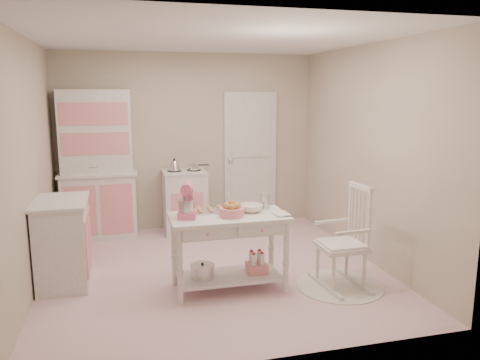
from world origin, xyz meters
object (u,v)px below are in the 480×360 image
at_px(bread_basket, 232,212).
at_px(rocking_chair, 342,237).
at_px(hutch, 97,165).
at_px(base_cabinet, 63,242).
at_px(stand_mixer, 187,201).
at_px(work_table, 229,253).
at_px(stove, 185,201).

bearing_deg(bread_basket, rocking_chair, -8.94).
xyz_separation_m(hutch, bread_basket, (1.38, -2.25, -0.19)).
bearing_deg(rocking_chair, bread_basket, 166.62).
bearing_deg(base_cabinet, stand_mixer, -24.78).
distance_m(base_cabinet, rocking_chair, 2.96).
bearing_deg(work_table, base_cabinet, 160.30).
xyz_separation_m(hutch, stove, (1.20, -0.05, -0.58)).
distance_m(work_table, bread_basket, 0.45).
distance_m(hutch, base_cabinet, 1.73).
bearing_deg(work_table, stove, 94.32).
xyz_separation_m(stove, stand_mixer, (-0.26, -2.13, 0.51)).
relative_size(work_table, bread_basket, 4.80).
xyz_separation_m(stove, base_cabinet, (-1.52, -1.55, 0.00)).
bearing_deg(base_cabinet, work_table, -19.70).
height_order(stove, stand_mixer, stand_mixer).
relative_size(stove, bread_basket, 3.68).
relative_size(stand_mixer, bread_basket, 1.36).
bearing_deg(bread_basket, stand_mixer, 170.96).
height_order(stove, work_table, stove).
bearing_deg(base_cabinet, bread_basket, -20.97).
bearing_deg(stove, base_cabinet, -134.38).
bearing_deg(stove, bread_basket, -85.26).
bearing_deg(hutch, base_cabinet, -101.18).
bearing_deg(rocking_chair, work_table, 164.37).
distance_m(rocking_chair, bread_basket, 1.19).
bearing_deg(hutch, work_table, -58.24).
xyz_separation_m(rocking_chair, bread_basket, (-1.14, 0.18, 0.30)).
distance_m(hutch, stove, 1.33).
relative_size(stove, rocking_chair, 0.84).
bearing_deg(rocking_chair, base_cabinet, 159.24).
bearing_deg(stove, hutch, 177.61).
bearing_deg(work_table, rocking_chair, -11.19).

